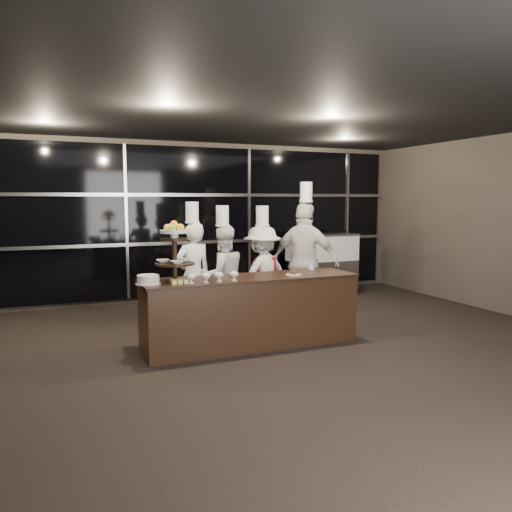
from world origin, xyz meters
name	(u,v)px	position (x,y,z in m)	size (l,w,h in m)	color
room	(323,241)	(0.00, 0.00, 1.50)	(10.00, 10.00, 10.00)	black
window_wall	(190,221)	(0.00, 4.94, 1.50)	(8.60, 0.10, 2.80)	black
buffet_counter	(251,311)	(-0.13, 1.59, 0.47)	(2.84, 0.74, 0.92)	black
display_stand	(174,247)	(-1.13, 1.59, 1.34)	(0.48, 0.48, 0.74)	black
compotes	(213,276)	(-0.72, 1.37, 1.00)	(0.65, 0.11, 0.12)	silver
layer_cake	(148,280)	(-1.46, 1.54, 0.97)	(0.30, 0.30, 0.11)	white
pastry_squares	(179,281)	(-1.12, 1.43, 0.95)	(0.20, 0.13, 0.05)	#F2DC76
small_plate	(293,274)	(0.44, 1.49, 0.94)	(0.20, 0.20, 0.05)	white
chef_cup	(311,267)	(0.91, 1.84, 0.96)	(0.08, 0.08, 0.07)	white
display_case	(322,261)	(2.53, 4.30, 0.69)	(1.38, 0.60, 1.24)	#A5A5AA
chef_a	(193,274)	(-0.57, 2.77, 0.82)	(0.64, 0.48, 1.88)	white
chef_b	(223,275)	(-0.12, 2.73, 0.78)	(0.77, 0.61, 1.83)	white
chef_c	(262,274)	(0.48, 2.61, 0.77)	(1.12, 0.87, 1.82)	silver
chef_d	(305,261)	(1.17, 2.51, 0.95)	(1.06, 1.14, 2.18)	white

